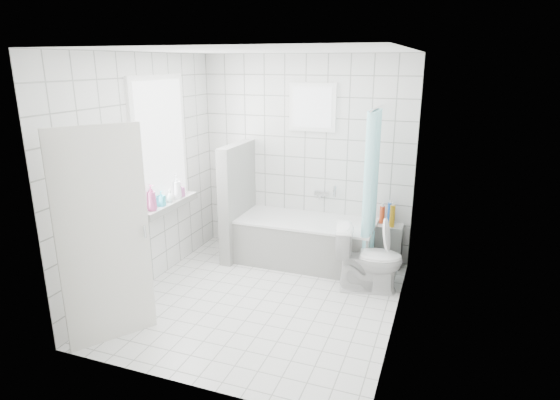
% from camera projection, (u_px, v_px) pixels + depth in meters
% --- Properties ---
extents(ground, '(3.00, 3.00, 0.00)m').
position_uv_depth(ground, '(262.00, 300.00, 5.11)').
color(ground, white).
rests_on(ground, ground).
extents(ceiling, '(3.00, 3.00, 0.00)m').
position_uv_depth(ceiling, '(259.00, 50.00, 4.37)').
color(ceiling, white).
rests_on(ceiling, ground).
extents(wall_back, '(2.80, 0.02, 2.60)m').
position_uv_depth(wall_back, '(305.00, 158.00, 6.09)').
color(wall_back, white).
rests_on(wall_back, ground).
extents(wall_front, '(2.80, 0.02, 2.60)m').
position_uv_depth(wall_front, '(182.00, 234.00, 3.39)').
color(wall_front, white).
rests_on(wall_front, ground).
extents(wall_left, '(0.02, 3.00, 2.60)m').
position_uv_depth(wall_left, '(145.00, 174.00, 5.20)').
color(wall_left, white).
rests_on(wall_left, ground).
extents(wall_right, '(0.02, 3.00, 2.60)m').
position_uv_depth(wall_right, '(402.00, 198.00, 4.27)').
color(wall_right, white).
rests_on(wall_right, ground).
extents(window_left, '(0.01, 0.90, 1.40)m').
position_uv_depth(window_left, '(162.00, 143.00, 5.37)').
color(window_left, white).
rests_on(window_left, wall_left).
extents(window_back, '(0.50, 0.01, 0.50)m').
position_uv_depth(window_back, '(312.00, 107.00, 5.83)').
color(window_back, white).
rests_on(window_back, wall_back).
extents(window_sill, '(0.18, 1.02, 0.08)m').
position_uv_depth(window_sill, '(169.00, 205.00, 5.56)').
color(window_sill, white).
rests_on(window_sill, wall_left).
extents(door, '(0.48, 0.69, 2.00)m').
position_uv_depth(door, '(104.00, 238.00, 4.13)').
color(door, silver).
rests_on(door, ground).
extents(bathtub, '(1.72, 0.77, 0.58)m').
position_uv_depth(bathtub, '(306.00, 241.00, 5.99)').
color(bathtub, white).
rests_on(bathtub, ground).
extents(partition_wall, '(0.15, 0.85, 1.50)m').
position_uv_depth(partition_wall, '(238.00, 201.00, 6.12)').
color(partition_wall, white).
rests_on(partition_wall, ground).
extents(tiled_ledge, '(0.40, 0.24, 0.55)m').
position_uv_depth(tiled_ledge, '(385.00, 245.00, 5.90)').
color(tiled_ledge, white).
rests_on(tiled_ledge, ground).
extents(toilet, '(0.81, 0.56, 0.76)m').
position_uv_depth(toilet, '(369.00, 259.00, 5.24)').
color(toilet, white).
rests_on(toilet, ground).
extents(curtain_rod, '(0.02, 0.80, 0.02)m').
position_uv_depth(curtain_rod, '(376.00, 108.00, 5.21)').
color(curtain_rod, silver).
rests_on(curtain_rod, wall_back).
extents(shower_curtain, '(0.14, 0.48, 1.78)m').
position_uv_depth(shower_curtain, '(370.00, 189.00, 5.35)').
color(shower_curtain, '#53ECF4').
rests_on(shower_curtain, curtain_rod).
extents(tub_faucet, '(0.18, 0.06, 0.06)m').
position_uv_depth(tub_faucet, '(321.00, 193.00, 6.10)').
color(tub_faucet, silver).
rests_on(tub_faucet, wall_back).
extents(sill_bottles, '(0.16, 0.72, 0.30)m').
position_uv_depth(sill_bottles, '(166.00, 193.00, 5.46)').
color(sill_bottles, '#30C7DB').
rests_on(sill_bottles, window_sill).
extents(ledge_bottles, '(0.20, 0.16, 0.28)m').
position_uv_depth(ledge_bottles, '(388.00, 215.00, 5.78)').
color(ledge_bottles, red).
rests_on(ledge_bottles, tiled_ledge).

